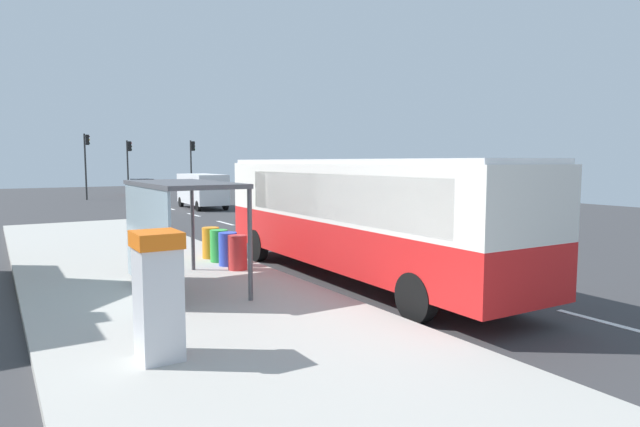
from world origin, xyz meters
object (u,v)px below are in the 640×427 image
object	(u,v)px
traffic_light_median	(129,160)
sedan_near	(143,187)
recycling_bin_blue	(228,249)
white_van	(202,188)
ticket_machine	(158,294)
recycling_bin_green	(219,246)
bus	(356,211)
recycling_bin_orange	(211,243)
traffic_light_near_side	(192,159)
bus_shelter	(169,207)
traffic_light_far_side	(86,156)
recycling_bin_red	(237,253)

from	to	relation	value
traffic_light_median	sedan_near	bearing A→B (deg)	60.48
sedan_near	recycling_bin_blue	world-z (taller)	sedan_near
white_van	ticket_machine	xyz separation A→B (m)	(-10.03, -26.73, -0.17)
recycling_bin_green	traffic_light_median	distance (m)	33.75
sedan_near	recycling_bin_blue	xyz separation A→B (m)	(-6.50, -37.38, -0.14)
bus	recycling_bin_green	world-z (taller)	bus
recycling_bin_orange	traffic_light_near_side	world-z (taller)	traffic_light_near_side
sedan_near	traffic_light_median	distance (m)	4.60
bus_shelter	traffic_light_far_side	bearing A→B (deg)	84.64
recycling_bin_blue	recycling_bin_orange	distance (m)	1.40
recycling_bin_green	traffic_light_near_side	bearing A→B (deg)	73.00
ticket_machine	recycling_bin_red	world-z (taller)	ticket_machine
bus_shelter	ticket_machine	bearing A→B (deg)	-108.28
sedan_near	recycling_bin_green	bearing A→B (deg)	-100.04
recycling_bin_orange	bus_shelter	distance (m)	4.30
bus	recycling_bin_green	distance (m)	4.47
ticket_machine	white_van	bearing A→B (deg)	69.42
bus	recycling_bin_blue	world-z (taller)	bus
traffic_light_near_side	bus	bearing A→B (deg)	-101.56
traffic_light_far_side	recycling_bin_red	bearing A→B (deg)	-91.85
recycling_bin_green	recycling_bin_orange	world-z (taller)	same
traffic_light_median	bus_shelter	world-z (taller)	traffic_light_median
traffic_light_far_side	recycling_bin_blue	bearing A→B (deg)	-91.89
traffic_light_far_side	bus_shelter	bearing A→B (deg)	-95.36
recycling_bin_orange	recycling_bin_blue	bearing A→B (deg)	-90.00
ticket_machine	recycling_bin_red	xyz separation A→B (m)	(3.63, 5.60, -0.52)
recycling_bin_green	bus	bearing A→B (deg)	-54.77
recycling_bin_red	sedan_near	bearing A→B (deg)	80.32
traffic_light_far_side	bus_shelter	size ratio (longest dim) A/B	1.35
ticket_machine	traffic_light_far_side	size ratio (longest dim) A/B	0.36
recycling_bin_green	recycling_bin_blue	bearing A→B (deg)	-90.00
recycling_bin_red	traffic_light_far_side	bearing A→B (deg)	88.15
sedan_near	traffic_light_median	size ratio (longest dim) A/B	0.90
white_van	recycling_bin_red	world-z (taller)	white_van
ticket_machine	bus_shelter	world-z (taller)	bus_shelter
recycling_bin_green	traffic_light_far_side	bearing A→B (deg)	88.07
white_van	bus_shelter	bearing A→B (deg)	-111.01
sedan_near	traffic_light_near_side	size ratio (longest dim) A/B	0.89
bus	ticket_machine	bearing A→B (deg)	-150.45
recycling_bin_red	recycling_bin_blue	distance (m)	0.70
sedan_near	recycling_bin_red	xyz separation A→B (m)	(-6.50, -38.08, -0.14)
white_van	traffic_light_near_side	world-z (taller)	traffic_light_near_side
bus	sedan_near	size ratio (longest dim) A/B	2.48
recycling_bin_orange	traffic_light_median	distance (m)	33.06
bus	bus_shelter	bearing A→B (deg)	169.97
recycling_bin_blue	traffic_light_median	xyz separation A→B (m)	(4.60, 34.03, 2.65)
traffic_light_median	traffic_light_far_side	bearing A→B (deg)	-167.14
recycling_bin_blue	traffic_light_median	distance (m)	34.44
bus	recycling_bin_green	xyz separation A→B (m)	(-2.49, 3.52, -1.19)
ticket_machine	bus	bearing A→B (deg)	29.55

